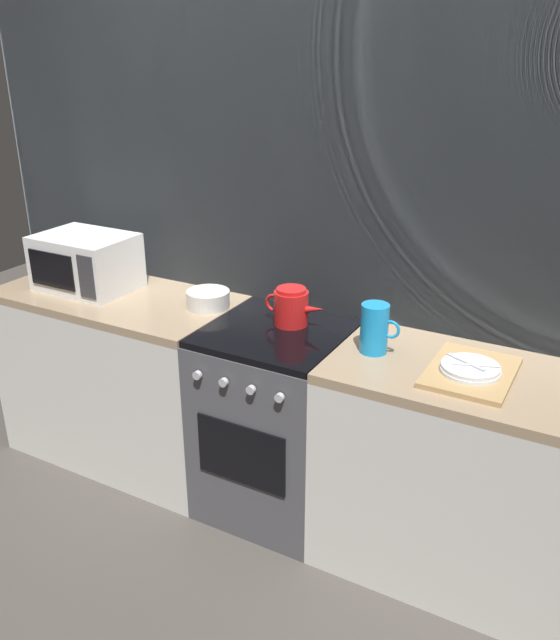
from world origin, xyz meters
name	(u,v)px	position (x,y,z in m)	size (l,w,h in m)	color
ground_plane	(277,501)	(0.00, 0.00, 0.00)	(8.00, 8.00, 0.00)	#47423D
back_wall	(311,244)	(0.00, 0.32, 1.20)	(3.60, 0.05, 2.40)	gray
counter_left	(124,376)	(-0.90, 0.00, 0.45)	(1.20, 0.60, 0.90)	silver
stove_unit	(276,421)	(0.00, 0.00, 0.45)	(0.60, 0.63, 0.90)	#4C4C51
counter_right	(476,479)	(0.90, 0.00, 0.45)	(1.20, 0.60, 0.90)	silver
microwave	(86,262)	(-1.08, 0.01, 1.04)	(0.46, 0.35, 0.27)	white
kettle	(291,307)	(0.03, 0.09, 0.98)	(0.28, 0.15, 0.17)	red
mixing_bowl	(208,299)	(-0.40, 0.08, 0.94)	(0.20, 0.20, 0.08)	silver
pitcher	(374,329)	(0.44, 0.00, 1.00)	(0.16, 0.11, 0.20)	#198CD8
dish_pile	(471,371)	(0.83, -0.02, 0.92)	(0.30, 0.40, 0.06)	tan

